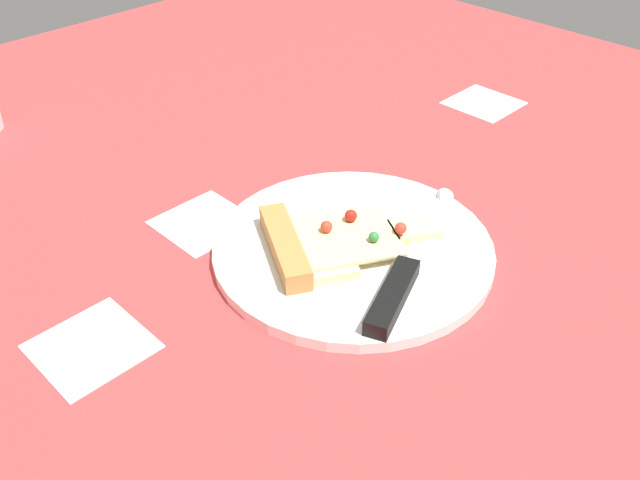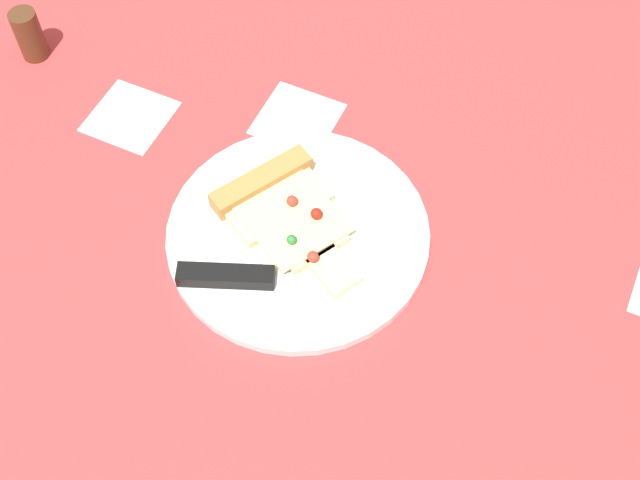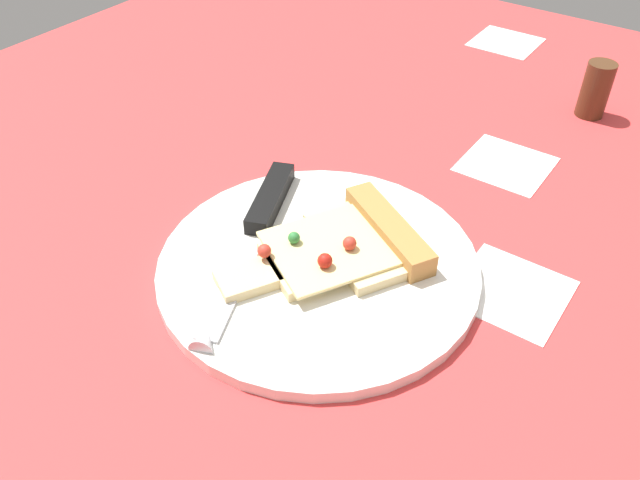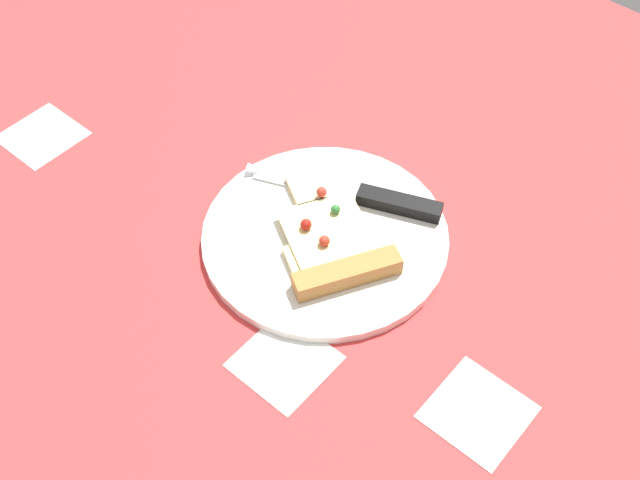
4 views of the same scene
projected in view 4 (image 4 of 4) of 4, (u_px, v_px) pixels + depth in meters
ground_plane at (265, 287)px, 90.93cm from camera, size 145.72×145.72×3.00cm
plate at (325, 237)px, 92.91cm from camera, size 28.24×28.24×1.19cm
pizza_slice at (333, 245)px, 90.30cm from camera, size 18.98×15.37×2.58cm
knife at (362, 196)px, 95.34cm from camera, size 23.00×11.06×2.45cm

